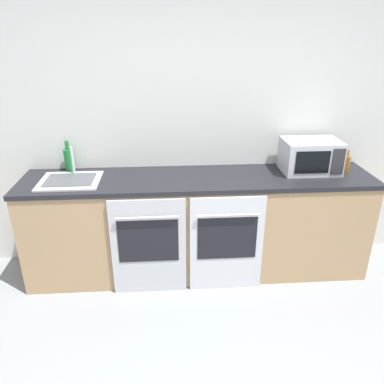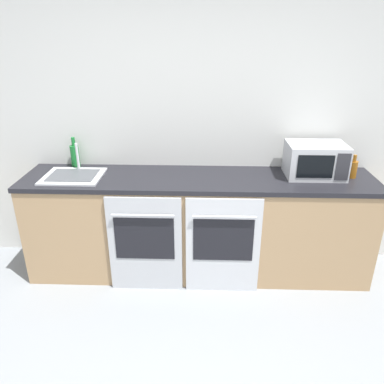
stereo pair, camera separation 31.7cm
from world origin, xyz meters
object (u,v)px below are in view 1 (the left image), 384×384
Objects in this scene: microwave at (310,156)px; bottle_green at (69,159)px; oven_right at (227,244)px; oven_left at (149,247)px; sink at (70,180)px; bottle_amber at (346,163)px.

bottle_green is at bearing 175.88° from microwave.
bottle_green is (-1.35, 0.54, 0.60)m from oven_right.
oven_left is 0.86m from sink.
oven_left is 1.62m from microwave.
bottle_amber is at bearing -5.54° from microwave.
bottle_amber is at bearing 11.57° from oven_left.
oven_right is 1.08m from microwave.
sink reaches higher than oven_left.
bottle_amber is (1.10, 0.36, 0.57)m from oven_right.
sink is (-2.39, -0.07, -0.07)m from bottle_amber.
oven_right is at bearing -21.93° from bottle_green.
sink reaches higher than oven_right.
oven_right is 3.14× the size of bottle_green.
bottle_amber reaches higher than oven_right.
microwave is 0.32m from bottle_amber.
microwave reaches higher than sink.
bottle_green is (-2.13, 0.15, -0.03)m from microwave.
oven_right is at bearing -12.49° from sink.
bottle_amber is at bearing 1.73° from sink.
sink is at bearing -177.16° from microwave.
bottle_green is (-0.70, 0.54, 0.60)m from oven_left.
bottle_green reaches higher than bottle_amber.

